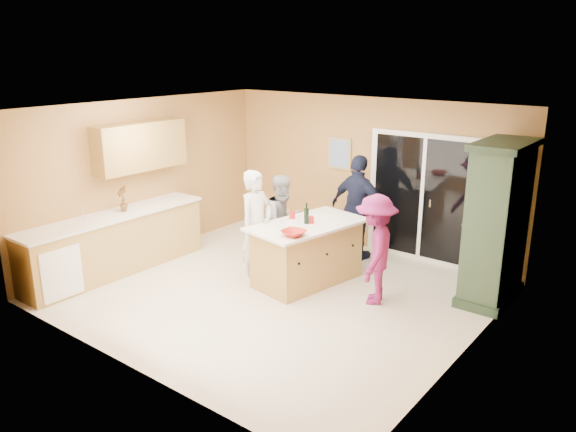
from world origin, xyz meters
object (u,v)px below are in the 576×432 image
Objects in this scene: woman_grey at (284,221)px; woman_magenta at (375,250)px; woman_navy at (358,208)px; kitchen_island at (307,254)px; green_hutch at (497,225)px; woman_white at (256,226)px.

woman_magenta is at bearing -84.18° from woman_grey.
woman_navy is 1.14× the size of woman_magenta.
kitchen_island is 1.24× the size of woman_magenta.
green_hutch is 1.32× the size of woman_white.
woman_magenta is at bearing -139.29° from green_hutch.
green_hutch is 1.46× the size of woman_magenta.
woman_white is at bearing -140.21° from kitchen_island.
woman_grey is at bearing -165.52° from green_hutch.
kitchen_island is 1.17m from woman_magenta.
woman_magenta is at bearing 132.27° from woman_navy.
woman_magenta is (-1.24, -1.07, -0.32)m from green_hutch.
woman_navy reaches higher than woman_white.
green_hutch is at bearing 34.60° from kitchen_island.
woman_white is 0.67m from woman_grey.
green_hutch is 1.67m from woman_magenta.
woman_navy is 1.68m from woman_magenta.
woman_grey is at bearing 167.04° from kitchen_island.
woman_magenta is (1.05, -1.30, -0.11)m from woman_navy.
woman_grey reaches higher than kitchen_island.
woman_white is at bearing -100.21° from woman_magenta.
kitchen_island is at bearing -58.65° from woman_white.
woman_grey is at bearing -121.12° from woman_magenta.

